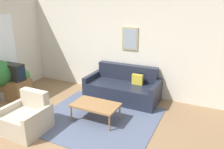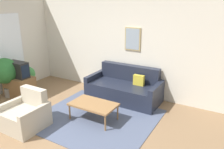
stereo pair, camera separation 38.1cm
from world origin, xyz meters
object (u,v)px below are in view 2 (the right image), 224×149
couch (125,89)px  coffee_table (93,105)px  armchair (26,115)px  tv (18,70)px  potted_plant_tall (5,72)px

couch → coffee_table: (-0.09, -1.29, 0.05)m
coffee_table → armchair: size_ratio=1.24×
coffee_table → armchair: bearing=-138.2°
tv → armchair: bearing=-34.4°
armchair → potted_plant_tall: size_ratio=0.74×
coffee_table → tv: bearing=178.7°
couch → coffee_table: 1.30m
armchair → couch: bearing=85.8°
potted_plant_tall → couch: bearing=27.4°
tv → armchair: (1.45, -0.99, -0.49)m
coffee_table → tv: 2.52m
coffee_table → tv: tv is taller
couch → tv: (-2.58, -1.24, 0.45)m
coffee_table → potted_plant_tall: bearing=-176.6°
couch → armchair: size_ratio=2.37×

